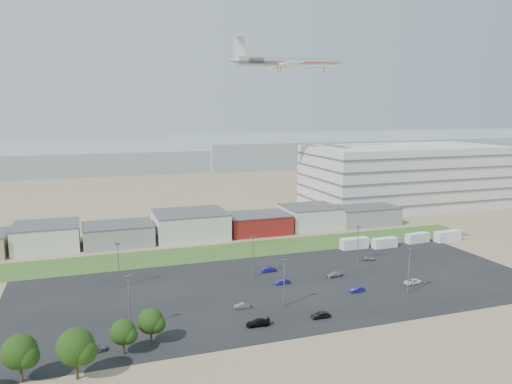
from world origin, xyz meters
name	(u,v)px	position (x,y,z in m)	size (l,w,h in m)	color
ground	(299,325)	(0.00, 0.00, 0.00)	(700.00, 700.00, 0.00)	#8B7B58
parking_lot	(284,287)	(5.00, 20.00, 0.01)	(120.00, 50.00, 0.01)	black
grass_strip	(225,251)	(0.00, 52.00, 0.01)	(160.00, 16.00, 0.02)	#365821
hills_backdrop	(185,154)	(40.00, 315.00, 4.50)	(700.00, 200.00, 9.00)	gray
building_row	(155,228)	(-17.00, 71.00, 4.00)	(170.00, 20.00, 8.00)	silver
parking_garage	(404,176)	(90.00, 95.00, 12.50)	(80.00, 40.00, 25.00)	silver
box_trailer_a	(354,243)	(36.31, 42.67, 1.56)	(8.31, 2.60, 3.12)	silver
box_trailer_b	(385,243)	(45.30, 40.78, 1.42)	(7.59, 2.37, 2.85)	silver
box_trailer_c	(417,238)	(57.86, 42.44, 1.43)	(7.62, 2.38, 2.86)	silver
box_trailer_d	(448,236)	(67.59, 40.66, 1.60)	(8.56, 2.67, 3.21)	silver
tree_left	(20,355)	(-46.90, -4.54, 4.13)	(5.50, 5.50, 8.26)	black
tree_mid	(76,351)	(-39.11, -6.47, 4.50)	(6.01, 6.01, 9.01)	black
tree_right	(123,335)	(-31.92, -0.76, 3.37)	(4.49, 4.49, 6.73)	black
tree_near	(151,324)	(-27.13, 1.66, 3.55)	(4.73, 4.73, 7.10)	black
lightpole_front_l	(129,303)	(-30.12, 7.88, 5.23)	(1.23, 0.51, 10.46)	slate
lightpole_front_m	(284,283)	(0.71, 9.37, 4.97)	(1.17, 0.49, 9.93)	slate
lightpole_front_r	(409,271)	(29.13, 7.23, 5.06)	(1.19, 0.50, 10.12)	slate
lightpole_back_l	(119,265)	(-30.41, 31.91, 5.14)	(1.21, 0.50, 10.28)	slate
lightpole_back_m	(253,257)	(0.65, 29.04, 4.91)	(1.16, 0.48, 9.82)	slate
lightpole_back_r	(358,244)	(30.39, 30.84, 4.85)	(1.14, 0.48, 9.70)	slate
airliner	(287,62)	(35.93, 93.60, 57.16)	(44.95, 30.65, 13.28)	silver
parked_car_0	(412,282)	(33.70, 11.84, 0.59)	(1.97, 4.28, 1.19)	silver
parked_car_1	(357,290)	(19.06, 11.63, 0.56)	(1.19, 3.42, 1.13)	navy
parked_car_3	(258,323)	(-7.42, 2.24, 0.65)	(1.82, 4.48, 1.30)	black
parked_car_4	(242,306)	(-7.71, 11.20, 0.55)	(1.16, 3.34, 1.10)	#595B5E
parked_car_7	(282,282)	(5.37, 21.79, 0.58)	(1.23, 3.54, 1.17)	navy
parked_car_8	(369,258)	(34.27, 31.29, 0.54)	(1.28, 3.19, 1.09)	#A5A5AA
parked_car_10	(94,348)	(-36.49, 1.54, 0.60)	(1.69, 4.17, 1.21)	#595B5E
parked_car_11	(269,269)	(5.51, 31.00, 0.62)	(1.32, 3.79, 1.25)	navy
parked_car_12	(334,274)	(19.05, 22.36, 0.59)	(1.66, 4.08, 1.18)	#A5A5AA
parked_car_13	(321,315)	(5.19, 1.55, 0.61)	(1.29, 3.69, 1.22)	black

